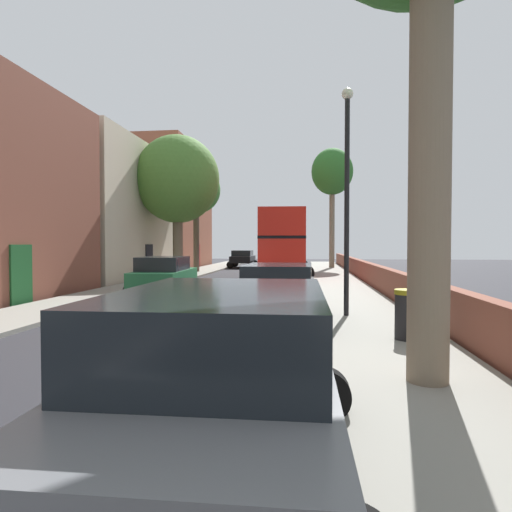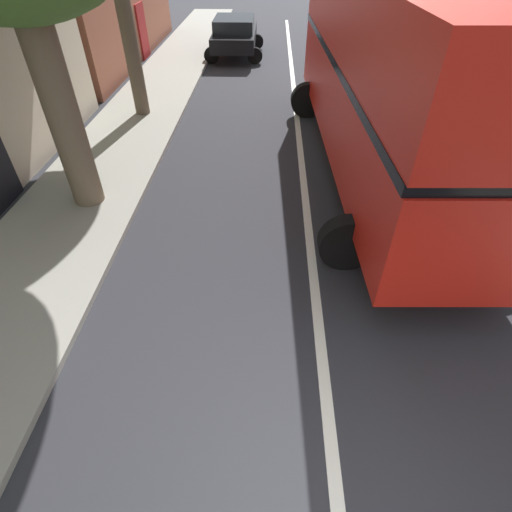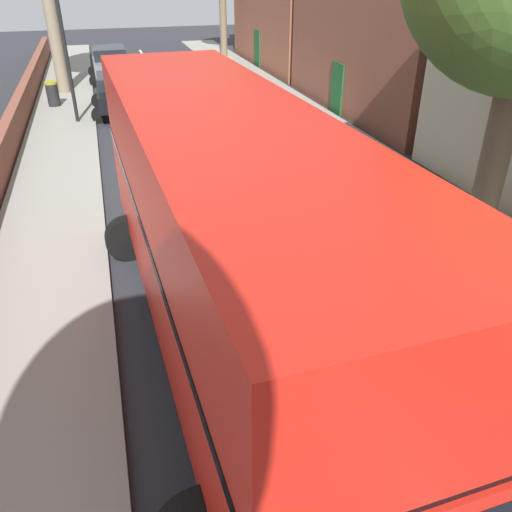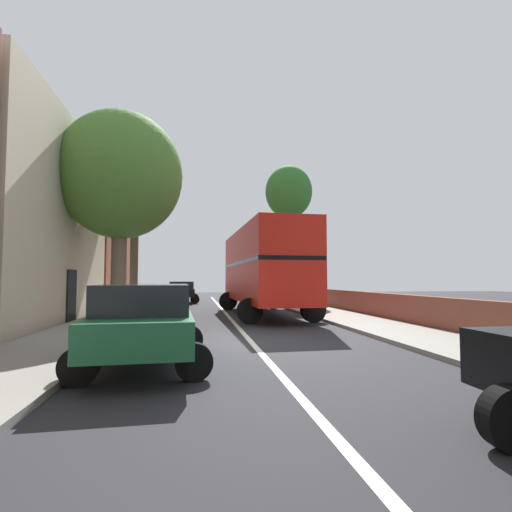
% 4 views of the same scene
% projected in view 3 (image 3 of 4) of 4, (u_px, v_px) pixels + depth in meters
% --- Properties ---
extents(ground_plane, '(84.00, 84.00, 0.00)m').
position_uv_depth(ground_plane, '(222.00, 176.00, 16.00)').
color(ground_plane, '#28282D').
extents(road_centre_line, '(0.16, 54.00, 0.01)m').
position_uv_depth(road_centre_line, '(222.00, 176.00, 16.00)').
color(road_centre_line, silver).
rests_on(road_centre_line, ground).
extents(sidewalk_left, '(2.60, 60.00, 0.12)m').
position_uv_depth(sidewalk_left, '(365.00, 159.00, 17.17)').
color(sidewalk_left, gray).
rests_on(sidewalk_left, ground).
extents(sidewalk_right, '(2.60, 60.00, 0.12)m').
position_uv_depth(sidewalk_right, '(55.00, 192.00, 14.77)').
color(sidewalk_right, gray).
rests_on(sidewalk_right, ground).
extents(terraced_houses_left, '(4.07, 47.52, 10.74)m').
position_uv_depth(terraced_houses_left, '(501.00, 5.00, 15.29)').
color(terraced_houses_left, brown).
rests_on(terraced_houses_left, ground).
extents(double_decker_bus, '(3.83, 10.43, 4.06)m').
position_uv_depth(double_decker_bus, '(225.00, 221.00, 7.90)').
color(double_decker_bus, red).
rests_on(double_decker_bus, ground).
extents(parked_car_grey_right_0, '(2.53, 4.44, 1.73)m').
position_uv_depth(parked_car_grey_right_0, '(110.00, 62.00, 28.16)').
color(parked_car_grey_right_0, slate).
rests_on(parked_car_grey_right_0, ground).
extents(parked_car_green_left_1, '(2.59, 4.27, 1.61)m').
position_uv_depth(parked_car_green_left_1, '(271.00, 117.00, 18.53)').
color(parked_car_green_left_1, '#1E6038').
rests_on(parked_car_green_left_1, ground).
extents(parked_car_black_right_2, '(2.49, 4.14, 1.60)m').
position_uv_depth(parked_car_black_right_2, '(119.00, 92.00, 22.10)').
color(parked_car_black_right_2, black).
rests_on(parked_car_black_right_2, ground).
extents(lamppost_right, '(0.32, 0.32, 6.31)m').
position_uv_depth(lamppost_right, '(61.00, 22.00, 19.19)').
color(lamppost_right, black).
rests_on(lamppost_right, sidewalk_right).
extents(litter_bin_right, '(0.55, 0.55, 1.05)m').
position_uv_depth(litter_bin_right, '(53.00, 94.00, 22.98)').
color(litter_bin_right, black).
rests_on(litter_bin_right, sidewalk_right).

